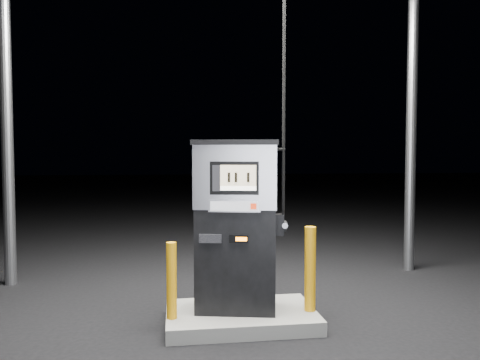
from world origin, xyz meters
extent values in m
plane|color=black|center=(0.00, 0.00, 0.00)|extent=(80.00, 80.00, 0.00)
cube|color=slate|center=(0.00, 0.00, 0.07)|extent=(1.60, 1.00, 0.15)
cylinder|color=gray|center=(-3.00, 2.00, 2.25)|extent=(0.16, 0.16, 4.50)
cylinder|color=gray|center=(3.00, 2.00, 2.25)|extent=(0.16, 0.16, 4.50)
cube|color=black|center=(-0.05, 0.03, 0.71)|extent=(0.93, 0.65, 1.11)
cube|color=silver|center=(-0.05, 0.03, 1.59)|extent=(0.95, 0.67, 0.67)
cube|color=black|center=(-0.05, 0.03, 1.95)|extent=(0.99, 0.72, 0.05)
cube|color=black|center=(-0.10, -0.22, 1.59)|extent=(0.49, 0.13, 0.34)
cube|color=tan|center=(-0.06, -0.24, 1.62)|extent=(0.36, 0.08, 0.21)
cube|color=white|center=(-0.07, -0.25, 1.49)|extent=(0.36, 0.08, 0.04)
cube|color=silver|center=(-0.10, -0.22, 1.31)|extent=(0.53, 0.14, 0.12)
cube|color=#A6A8AE|center=(-0.10, -0.24, 1.31)|extent=(0.48, 0.11, 0.09)
cube|color=red|center=(0.09, -0.28, 1.31)|extent=(0.06, 0.02, 0.06)
cube|color=black|center=(-0.06, -0.23, 0.97)|extent=(0.20, 0.06, 0.08)
cube|color=orange|center=(-0.03, -0.25, 0.97)|extent=(0.11, 0.03, 0.04)
cube|color=black|center=(-0.34, -0.17, 0.97)|extent=(0.23, 0.07, 0.09)
cube|color=black|center=(0.41, -0.07, 1.08)|extent=(0.12, 0.18, 0.22)
cylinder|color=gray|center=(0.46, -0.08, 1.08)|extent=(0.10, 0.20, 0.06)
cylinder|color=black|center=(0.43, -0.12, 2.57)|extent=(0.04, 0.04, 2.76)
cylinder|color=orange|center=(-0.74, -0.15, 0.54)|extent=(0.13, 0.13, 0.79)
cylinder|color=orange|center=(0.73, -0.11, 0.60)|extent=(0.13, 0.13, 0.91)
camera|label=1|loc=(-0.72, -4.92, 1.82)|focal=35.00mm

